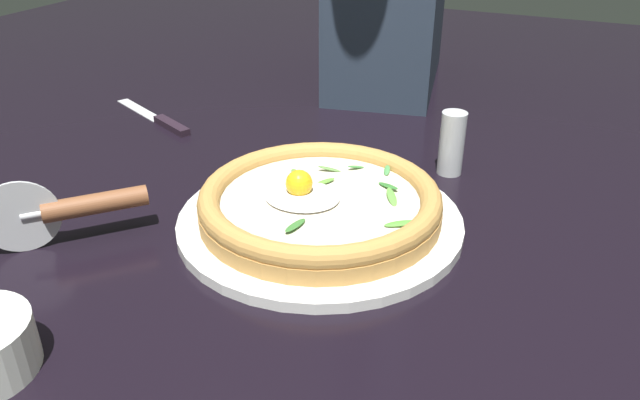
# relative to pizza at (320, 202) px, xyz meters

# --- Properties ---
(ground_plane) EXTENTS (2.40, 2.40, 0.03)m
(ground_plane) POSITION_rel_pizza_xyz_m (-0.02, 0.02, -0.05)
(ground_plane) COLOR black
(ground_plane) RESTS_ON ground
(pizza_plate) EXTENTS (0.31, 0.31, 0.01)m
(pizza_plate) POSITION_rel_pizza_xyz_m (0.00, 0.00, -0.02)
(pizza_plate) COLOR white
(pizza_plate) RESTS_ON ground
(pizza) EXTENTS (0.26, 0.26, 0.05)m
(pizza) POSITION_rel_pizza_xyz_m (0.00, 0.00, 0.00)
(pizza) COLOR #C08B46
(pizza) RESTS_ON pizza_plate
(pizza_cutter) EXTENTS (0.12, 0.13, 0.08)m
(pizza_cutter) POSITION_rel_pizza_xyz_m (-0.22, -0.13, 0.01)
(pizza_cutter) COLOR silver
(pizza_cutter) RESTS_ON ground
(table_knife) EXTENTS (0.20, 0.10, 0.01)m
(table_knife) POSITION_rel_pizza_xyz_m (-0.35, 0.18, -0.03)
(table_knife) COLOR silver
(table_knife) RESTS_ON ground
(pepper_shaker) EXTENTS (0.03, 0.03, 0.08)m
(pepper_shaker) POSITION_rel_pizza_xyz_m (0.10, 0.19, 0.01)
(pepper_shaker) COLOR silver
(pepper_shaker) RESTS_ON ground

